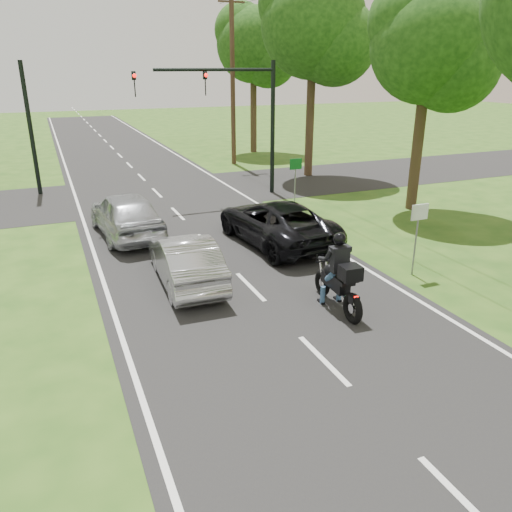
# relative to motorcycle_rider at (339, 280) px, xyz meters

# --- Properties ---
(ground) EXTENTS (140.00, 140.00, 0.00)m
(ground) POSITION_rel_motorcycle_rider_xyz_m (-1.52, -1.92, -0.79)
(ground) COLOR #264C15
(ground) RESTS_ON ground
(road) EXTENTS (8.00, 100.00, 0.01)m
(road) POSITION_rel_motorcycle_rider_xyz_m (-1.52, 8.08, -0.78)
(road) COLOR black
(road) RESTS_ON ground
(cross_road) EXTENTS (60.00, 7.00, 0.01)m
(cross_road) POSITION_rel_motorcycle_rider_xyz_m (-1.52, 14.08, -0.78)
(cross_road) COLOR black
(cross_road) RESTS_ON ground
(motorcycle_rider) EXTENTS (0.66, 2.33, 2.01)m
(motorcycle_rider) POSITION_rel_motorcycle_rider_xyz_m (0.00, 0.00, 0.00)
(motorcycle_rider) COLOR black
(motorcycle_rider) RESTS_ON ground
(dark_suv) EXTENTS (2.87, 5.47, 1.47)m
(dark_suv) POSITION_rel_motorcycle_rider_xyz_m (0.70, 5.19, -0.04)
(dark_suv) COLOR black
(dark_suv) RESTS_ON road
(silver_sedan) EXTENTS (1.60, 4.16, 1.35)m
(silver_sedan) POSITION_rel_motorcycle_rider_xyz_m (-3.06, 3.03, -0.10)
(silver_sedan) COLOR #AFB0B4
(silver_sedan) RESTS_ON road
(silver_suv) EXTENTS (2.27, 4.86, 1.61)m
(silver_suv) POSITION_rel_motorcycle_rider_xyz_m (-3.89, 7.94, 0.03)
(silver_suv) COLOR #A5A8AD
(silver_suv) RESTS_ON road
(traffic_signal) EXTENTS (6.38, 0.44, 6.00)m
(traffic_signal) POSITION_rel_motorcycle_rider_xyz_m (1.82, 12.07, 3.35)
(traffic_signal) COLOR black
(traffic_signal) RESTS_ON ground
(signal_pole_far) EXTENTS (0.20, 0.20, 6.00)m
(signal_pole_far) POSITION_rel_motorcycle_rider_xyz_m (-6.72, 16.08, 2.21)
(signal_pole_far) COLOR black
(signal_pole_far) RESTS_ON ground
(utility_pole_far) EXTENTS (1.60, 0.28, 10.00)m
(utility_pole_far) POSITION_rel_motorcycle_rider_xyz_m (4.68, 20.08, 4.30)
(utility_pole_far) COLOR #4A3021
(utility_pole_far) RESTS_ON ground
(sign_white) EXTENTS (0.55, 0.07, 2.12)m
(sign_white) POSITION_rel_motorcycle_rider_xyz_m (3.18, 1.06, 0.81)
(sign_white) COLOR slate
(sign_white) RESTS_ON ground
(sign_green) EXTENTS (0.55, 0.07, 2.12)m
(sign_green) POSITION_rel_motorcycle_rider_xyz_m (3.38, 9.06, 0.81)
(sign_green) COLOR slate
(sign_green) RESTS_ON ground
(tree_row_c) EXTENTS (4.80, 4.65, 8.76)m
(tree_row_c) POSITION_rel_motorcycle_rider_xyz_m (8.23, 6.87, 5.44)
(tree_row_c) COLOR #332316
(tree_row_c) RESTS_ON ground
(tree_row_d) EXTENTS (5.76, 5.58, 10.45)m
(tree_row_d) POSITION_rel_motorcycle_rider_xyz_m (7.58, 14.83, 6.64)
(tree_row_d) COLOR #332316
(tree_row_d) RESTS_ON ground
(tree_row_e) EXTENTS (5.28, 5.12, 9.61)m
(tree_row_e) POSITION_rel_motorcycle_rider_xyz_m (7.96, 23.85, 6.04)
(tree_row_e) COLOR #332316
(tree_row_e) RESTS_ON ground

